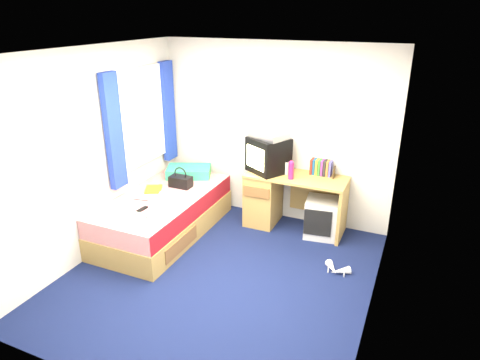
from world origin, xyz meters
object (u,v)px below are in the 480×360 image
at_px(aerosol_can, 287,168).
at_px(crt_tv, 268,155).
at_px(desk, 276,196).
at_px(water_bottle, 141,197).
at_px(magazine, 153,189).
at_px(colour_swatch_fan, 142,215).
at_px(picture_frame, 334,172).
at_px(pink_water_bottle, 291,171).
at_px(white_heels, 336,269).
at_px(towel, 171,199).
at_px(pillow, 189,172).
at_px(remote_control, 142,209).
at_px(bed, 164,214).
at_px(storage_cube, 322,218).
at_px(handbag, 181,181).
at_px(vcr, 269,135).

bearing_deg(aerosol_can, crt_tv, 177.38).
distance_m(desk, water_bottle, 1.77).
xyz_separation_m(magazine, colour_swatch_fan, (0.31, -0.69, -0.00)).
height_order(picture_frame, water_bottle, picture_frame).
xyz_separation_m(desk, pink_water_bottle, (0.24, -0.14, 0.45)).
bearing_deg(water_bottle, aerosol_can, 34.22).
height_order(desk, white_heels, desk).
relative_size(picture_frame, magazine, 0.50).
bearing_deg(water_bottle, towel, 9.41).
height_order(pillow, towel, pillow).
bearing_deg(crt_tv, remote_control, -99.50).
height_order(bed, storage_cube, bed).
height_order(picture_frame, handbag, picture_frame).
distance_m(desk, remote_control, 1.79).
bearing_deg(towel, magazine, 149.37).
distance_m(handbag, towel, 0.52).
bearing_deg(aerosol_can, magazine, -155.57).
bearing_deg(aerosol_can, water_bottle, -145.78).
xyz_separation_m(pillow, desk, (1.28, 0.11, -0.20)).
bearing_deg(bed, colour_swatch_fan, -80.10).
height_order(pillow, picture_frame, picture_frame).
bearing_deg(towel, picture_frame, 32.93).
height_order(storage_cube, pink_water_bottle, pink_water_bottle).
distance_m(aerosol_can, handbag, 1.42).
xyz_separation_m(vcr, white_heels, (1.15, -0.85, -1.21)).
height_order(bed, aerosol_can, aerosol_can).
bearing_deg(remote_control, bed, 96.88).
bearing_deg(aerosol_can, vcr, 176.49).
distance_m(pink_water_bottle, aerosol_can, 0.17).
relative_size(pillow, colour_swatch_fan, 2.77).
relative_size(storage_cube, crt_tv, 0.82).
distance_m(crt_tv, handbag, 1.22).
bearing_deg(bed, magazine, 153.15).
bearing_deg(pink_water_bottle, storage_cube, 10.10).
relative_size(desk, handbag, 4.41).
distance_m(storage_cube, water_bottle, 2.31).
relative_size(pillow, storage_cube, 1.21).
relative_size(vcr, pink_water_bottle, 2.09).
distance_m(picture_frame, aerosol_can, 0.61).
distance_m(pillow, vcr, 1.33).
height_order(desk, pink_water_bottle, pink_water_bottle).
height_order(pillow, water_bottle, pillow).
relative_size(pillow, white_heels, 1.95).
distance_m(crt_tv, aerosol_can, 0.30).
bearing_deg(picture_frame, colour_swatch_fan, -146.19).
xyz_separation_m(bed, desk, (1.24, 0.84, 0.14)).
bearing_deg(vcr, storage_cube, 18.35).
distance_m(pillow, pink_water_bottle, 1.54).
xyz_separation_m(pink_water_bottle, white_heels, (0.79, -0.71, -0.82)).
distance_m(pink_water_bottle, handbag, 1.47).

